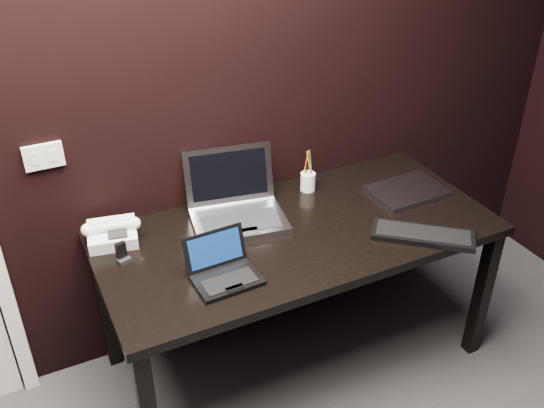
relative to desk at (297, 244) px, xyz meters
name	(u,v)px	position (x,y,z in m)	size (l,w,h in m)	color
wall_back	(191,86)	(-0.30, 0.40, 0.64)	(4.00, 4.00, 0.00)	black
wall_switch	(43,156)	(-0.92, 0.39, 0.46)	(0.15, 0.02, 0.10)	silver
desk	(297,244)	(0.00, 0.00, 0.00)	(1.70, 0.80, 0.74)	black
netbook	(224,271)	(-0.41, -0.17, 0.11)	(0.25, 0.23, 0.16)	black
silver_laptop	(236,208)	(-0.20, 0.20, 0.13)	(0.45, 0.42, 0.27)	#A5A5AA
ext_keyboard	(423,235)	(0.44, -0.28, 0.09)	(0.42, 0.38, 0.03)	black
closed_laptop	(407,191)	(0.61, 0.04, 0.09)	(0.35, 0.25, 0.02)	#95959A
desk_phone	(112,233)	(-0.73, 0.26, 0.12)	(0.24, 0.21, 0.12)	white
mobile_phone	(122,255)	(-0.73, 0.11, 0.11)	(0.06, 0.05, 0.09)	black
pen_cup	(308,181)	(0.20, 0.28, 0.13)	(0.09, 0.09, 0.21)	white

